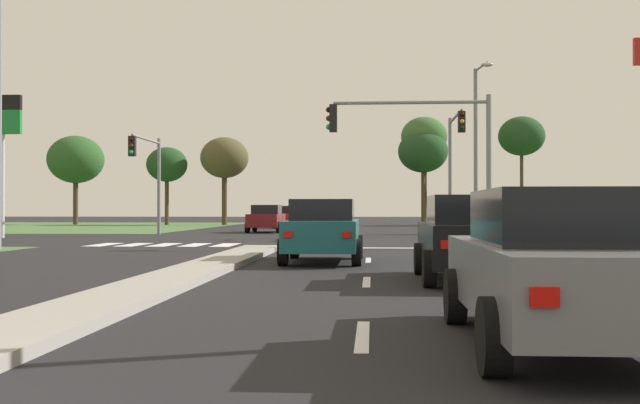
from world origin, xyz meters
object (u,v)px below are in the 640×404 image
traffic_signal_near_right (425,140)px  treeline_sixth (522,137)px  car_teal_fourth (323,230)px  car_red_sixth (289,217)px  treeline_fifth (424,138)px  treeline_second (167,165)px  treeline_fourth (423,152)px  car_maroon_near (266,218)px  traffic_signal_far_right (454,151)px  traffic_signal_far_left (149,166)px  treeline_third (224,158)px  car_grey_third (566,266)px  car_white_fifth (614,222)px  treeline_near (76,160)px  fuel_price_totem (2,133)px  car_beige_second (301,215)px  car_black_seventh (474,237)px  pedestrian_at_median (309,211)px  street_lamp_third (477,141)px

traffic_signal_near_right → treeline_sixth: (10.64, 38.70, 3.69)m
car_teal_fourth → car_red_sixth: bearing=97.5°
treeline_fifth → car_red_sixth: bearing=-136.5°
traffic_signal_near_right → treeline_second: size_ratio=0.87×
car_teal_fourth → treeline_fourth: size_ratio=0.55×
car_maroon_near → traffic_signal_far_right: bearing=149.9°
traffic_signal_far_left → treeline_fifth: treeline_fifth is taller
treeline_third → treeline_second: bearing=-179.7°
car_grey_third → treeline_third: (-14.27, 56.77, 4.84)m
car_white_fifth → traffic_signal_far_left: size_ratio=0.88×
traffic_signal_far_right → treeline_sixth: 28.91m
treeline_second → treeline_third: size_ratio=0.89×
car_red_sixth → traffic_signal_far_right: traffic_signal_far_right is taller
treeline_near → treeline_fourth: (29.66, -1.41, 0.45)m
car_red_sixth → treeline_near: (-19.62, 10.45, 4.78)m
car_maroon_near → traffic_signal_near_right: bearing=114.7°
car_red_sixth → fuel_price_totem: size_ratio=0.66×
fuel_price_totem → treeline_sixth: 42.82m
car_beige_second → traffic_signal_far_left: traffic_signal_far_left is taller
treeline_second → treeline_fourth: 21.52m
car_red_sixth → fuel_price_totem: fuel_price_totem is taller
traffic_signal_far_left → traffic_signal_near_right: bearing=-41.0°
treeline_fifth → treeline_fourth: bearing=-102.4°
treeline_sixth → car_teal_fourth: bearing=-106.5°
car_white_fifth → treeline_second: treeline_second is taller
car_black_seventh → pedestrian_at_median: size_ratio=2.34×
car_beige_second → treeline_near: 20.15m
treeline_fourth → car_beige_second: bearing=174.0°
car_red_sixth → treeline_second: bearing=-40.5°
treeline_sixth → treeline_near: bearing=-179.3°
treeline_sixth → traffic_signal_far_left: bearing=-130.8°
traffic_signal_near_right → street_lamp_third: 11.81m
traffic_signal_far_right → fuel_price_totem: (-21.06, -3.45, 0.66)m
car_white_fifth → treeline_third: treeline_third is taller
treeline_near → treeline_second: (8.18, -0.69, -0.52)m
treeline_fourth → treeline_sixth: treeline_sixth is taller
traffic_signal_far_right → treeline_third: treeline_third is taller
treeline_sixth → pedestrian_at_median: bearing=-128.1°
fuel_price_totem → street_lamp_third: bearing=9.0°
pedestrian_at_median → fuel_price_totem: (-13.37, -10.31, 3.61)m
car_red_sixth → car_beige_second: bearing=-89.7°
car_maroon_near → treeline_near: size_ratio=0.55×
car_white_fifth → traffic_signal_far_left: traffic_signal_far_left is taller
treeline_sixth → treeline_fifth: bearing=-171.2°
pedestrian_at_median → treeline_third: treeline_third is taller
car_grey_third → car_black_seventh: bearing=89.8°
car_grey_third → car_red_sixth: 47.62m
car_grey_third → treeline_fourth: treeline_fourth is taller
car_beige_second → treeline_near: (-19.57, 0.36, 4.77)m
traffic_signal_near_right → treeline_fifth: treeline_fifth is taller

